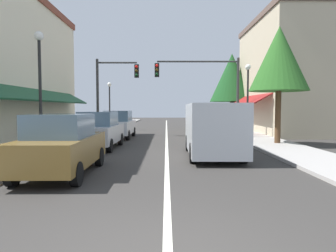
{
  "coord_description": "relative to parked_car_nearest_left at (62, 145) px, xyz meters",
  "views": [
    {
      "loc": [
        -0.02,
        -3.7,
        1.95
      ],
      "look_at": [
        0.07,
        12.19,
        1.01
      ],
      "focal_mm": 32.7,
      "sensor_mm": 36.0,
      "label": 1
    }
  ],
  "objects": [
    {
      "name": "traffic_signal_left_corner",
      "position": [
        -0.76,
        12.48,
        2.64
      ],
      "size": [
        2.98,
        0.5,
        5.33
      ],
      "color": "#333333",
      "rests_on": "ground"
    },
    {
      "name": "van_in_lane",
      "position": [
        4.89,
        3.44,
        0.27
      ],
      "size": [
        2.08,
        5.22,
        2.12
      ],
      "rotation": [
        0.0,
        0.0,
        -0.02
      ],
      "color": "#B2B7BC",
      "rests_on": "ground"
    },
    {
      "name": "tree_right_near",
      "position": [
        8.85,
        7.08,
        3.59
      ],
      "size": [
        3.03,
        3.03,
        6.16
      ],
      "color": "#4C331E",
      "rests_on": "ground"
    },
    {
      "name": "parked_car_nearest_left",
      "position": [
        0.0,
        0.0,
        0.0
      ],
      "size": [
        1.81,
        4.12,
        1.77
      ],
      "rotation": [
        0.0,
        0.0,
        0.01
      ],
      "color": "brown",
      "rests_on": "ground"
    },
    {
      "name": "traffic_signal_mast_arm",
      "position": [
        5.8,
        11.75,
        2.8
      ],
      "size": [
        5.68,
        0.5,
        5.3
      ],
      "color": "#333333",
      "rests_on": "ground"
    },
    {
      "name": "sidewalk_right",
      "position": [
        8.55,
        12.88,
        -0.82
      ],
      "size": [
        2.6,
        56.0,
        0.12
      ],
      "primitive_type": "cube",
      "color": "#A39E99",
      "rests_on": "ground"
    },
    {
      "name": "lane_center_stripe",
      "position": [
        3.05,
        12.88,
        -0.88
      ],
      "size": [
        0.14,
        52.0,
        0.01
      ],
      "primitive_type": "cube",
      "color": "silver",
      "rests_on": "ground"
    },
    {
      "name": "street_lamp_left_near",
      "position": [
        -1.97,
        3.37,
        2.44
      ],
      "size": [
        0.36,
        0.36,
        4.95
      ],
      "color": "black",
      "rests_on": "ground"
    },
    {
      "name": "storefront_right_block",
      "position": [
        12.49,
        14.88,
        3.51
      ],
      "size": [
        6.59,
        10.2,
        8.77
      ],
      "color": "#BCAD8E",
      "rests_on": "ground"
    },
    {
      "name": "street_lamp_left_far",
      "position": [
        -1.96,
        18.13,
        1.99
      ],
      "size": [
        0.36,
        0.36,
        4.19
      ],
      "color": "black",
      "rests_on": "ground"
    },
    {
      "name": "street_lamp_right_mid",
      "position": [
        8.19,
        10.59,
        2.3
      ],
      "size": [
        0.36,
        0.36,
        4.7
      ],
      "color": "black",
      "rests_on": "ground"
    },
    {
      "name": "parked_car_third_left",
      "position": [
        -0.06,
        10.9,
        0.0
      ],
      "size": [
        1.85,
        4.13,
        1.77
      ],
      "rotation": [
        0.0,
        0.0,
        -0.02
      ],
      "color": "silver",
      "rests_on": "ground"
    },
    {
      "name": "ground_plane",
      "position": [
        3.05,
        12.88,
        -0.88
      ],
      "size": [
        80.0,
        80.0,
        0.0
      ],
      "primitive_type": "plane",
      "color": "#33302D"
    },
    {
      "name": "sidewalk_left",
      "position": [
        -2.45,
        12.88,
        -0.82
      ],
      "size": [
        2.6,
        56.0,
        0.12
      ],
      "primitive_type": "cube",
      "color": "gray",
      "rests_on": "ground"
    },
    {
      "name": "parked_car_second_left",
      "position": [
        -0.2,
        5.78,
        0.0
      ],
      "size": [
        1.86,
        4.14,
        1.77
      ],
      "rotation": [
        0.0,
        0.0,
        -0.02
      ],
      "color": "#B7BABF",
      "rests_on": "ground"
    },
    {
      "name": "tree_right_far",
      "position": [
        9.05,
        19.41,
        3.83
      ],
      "size": [
        3.99,
        3.99,
        6.92
      ],
      "color": "#4C331E",
      "rests_on": "ground"
    }
  ]
}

